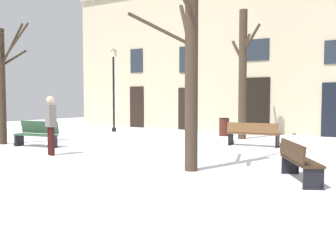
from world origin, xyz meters
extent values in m
plane|color=white|center=(0.00, 0.00, 0.00)|extent=(36.57, 36.57, 0.00)
cube|color=beige|center=(0.00, 9.94, 4.00)|extent=(22.86, 0.40, 8.00)
cube|color=black|center=(-7.20, 9.72, 1.18)|extent=(0.95, 0.08, 2.35)
cube|color=#262D38|center=(-7.20, 9.72, 3.83)|extent=(0.86, 0.06, 1.35)
cube|color=black|center=(-3.83, 9.72, 1.12)|extent=(1.07, 0.08, 2.25)
cube|color=#262D38|center=(-3.83, 9.72, 3.74)|extent=(0.96, 0.06, 1.38)
cube|color=black|center=(0.04, 9.72, 1.35)|extent=(1.33, 0.08, 2.69)
cube|color=#262D38|center=(0.04, 9.72, 4.01)|extent=(1.20, 0.06, 1.02)
cube|color=black|center=(3.57, 9.72, 1.20)|extent=(0.98, 0.08, 2.39)
cube|color=#262D38|center=(3.57, 9.72, 3.70)|extent=(0.89, 0.06, 1.02)
cylinder|color=#382B1E|center=(-6.19, 0.18, 2.13)|extent=(0.26, 0.26, 4.26)
cylinder|color=#382B1E|center=(-5.68, 0.27, 3.63)|extent=(1.11, 0.27, 1.53)
cylinder|color=#382B1E|center=(-6.25, 0.77, 3.24)|extent=(0.21, 1.25, 0.74)
cylinder|color=#382B1E|center=(-5.52, 0.26, 3.70)|extent=(1.41, 0.25, 1.38)
cylinder|color=#423326|center=(2.47, -0.83, 2.49)|extent=(0.31, 0.31, 4.98)
cylinder|color=#423326|center=(1.87, -1.27, 3.34)|extent=(1.26, 0.97, 0.79)
cylinder|color=#423326|center=(2.05, -0.39, 3.47)|extent=(0.96, 1.02, 1.40)
cylinder|color=#423326|center=(0.52, 6.85, 2.68)|extent=(0.33, 0.33, 5.35)
cylinder|color=#423326|center=(0.82, 6.47, 3.95)|extent=(0.70, 0.87, 0.58)
cylinder|color=#423326|center=(0.27, 6.91, 3.65)|extent=(0.64, 0.26, 0.96)
cylinder|color=#423326|center=(0.86, 6.88, 4.15)|extent=(0.79, 0.18, 1.18)
cylinder|color=#423326|center=(0.43, 7.20, 4.49)|extent=(0.32, 0.80, 0.86)
cylinder|color=black|center=(-6.38, 6.72, 1.88)|extent=(0.10, 0.10, 3.77)
cylinder|color=black|center=(-6.38, 6.72, 0.10)|extent=(0.22, 0.22, 0.20)
cube|color=beige|center=(-6.38, 6.72, 3.95)|extent=(0.24, 0.24, 0.36)
cone|color=black|center=(-6.38, 6.72, 4.13)|extent=(0.30, 0.30, 0.14)
cylinder|color=#4C1E19|center=(-0.67, 7.64, 0.39)|extent=(0.45, 0.45, 0.78)
torus|color=black|center=(-0.67, 7.64, 0.79)|extent=(0.48, 0.48, 0.04)
cube|color=#2D4C33|center=(-4.48, 0.26, 0.43)|extent=(1.70, 0.69, 0.05)
cube|color=#2D4C33|center=(-4.51, 0.46, 0.69)|extent=(1.66, 0.35, 0.44)
cube|color=black|center=(-5.24, 0.15, 0.21)|extent=(0.12, 0.42, 0.43)
torus|color=black|center=(-5.21, -0.03, 0.08)|extent=(0.17, 0.05, 0.17)
cube|color=black|center=(-3.72, 0.37, 0.21)|extent=(0.12, 0.42, 0.43)
torus|color=black|center=(-3.69, 0.19, 0.08)|extent=(0.17, 0.05, 0.17)
cube|color=#3D2819|center=(5.01, -0.64, 0.43)|extent=(1.29, 1.73, 0.05)
cube|color=#3D2819|center=(4.84, -0.74, 0.65)|extent=(0.99, 1.55, 0.35)
cube|color=black|center=(5.44, -1.34, 0.22)|extent=(0.36, 0.26, 0.43)
torus|color=black|center=(5.58, -1.25, 0.08)|extent=(0.11, 0.16, 0.17)
cube|color=black|center=(4.58, 0.06, 0.22)|extent=(0.36, 0.26, 0.43)
torus|color=black|center=(4.72, 0.15, 0.08)|extent=(0.11, 0.16, 0.17)
cube|color=brown|center=(1.89, 4.66, 0.46)|extent=(1.86, 0.66, 0.05)
cube|color=brown|center=(1.92, 4.44, 0.67)|extent=(1.82, 0.27, 0.35)
cube|color=black|center=(2.74, 4.74, 0.23)|extent=(0.10, 0.43, 0.46)
torus|color=black|center=(2.72, 4.93, 0.08)|extent=(0.17, 0.05, 0.17)
cube|color=black|center=(1.05, 4.57, 0.23)|extent=(0.10, 0.43, 0.46)
torus|color=black|center=(1.03, 4.75, 0.08)|extent=(0.17, 0.05, 0.17)
cylinder|color=#350F0F|center=(-2.30, -0.90, 0.43)|extent=(0.14, 0.14, 0.86)
cylinder|color=#350F0F|center=(-2.47, -0.84, 0.43)|extent=(0.14, 0.14, 0.86)
cube|color=slate|center=(-2.39, -0.87, 1.20)|extent=(0.43, 0.34, 0.67)
sphere|color=beige|center=(-2.39, -0.87, 1.68)|extent=(0.24, 0.24, 0.24)
camera|label=1|loc=(7.36, -9.38, 1.77)|focal=44.32mm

